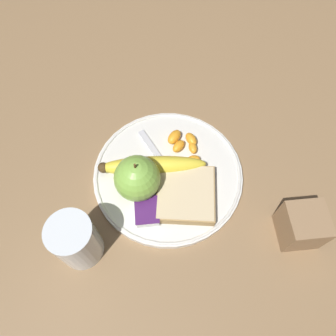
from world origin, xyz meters
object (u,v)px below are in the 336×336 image
(apple, at_px, (137,178))
(banana, at_px, (152,166))
(fork, at_px, (166,167))
(condiment_caddy, at_px, (302,226))
(bread_slice, at_px, (186,194))
(juice_glass, at_px, (76,241))
(plate, at_px, (168,174))
(jam_packet, at_px, (147,212))

(apple, bearing_deg, banana, 142.05)
(fork, height_order, condiment_caddy, condiment_caddy)
(banana, relative_size, fork, 1.30)
(bread_slice, bearing_deg, juice_glass, -68.07)
(plate, xyz_separation_m, juice_glass, (0.12, -0.16, 0.04))
(apple, xyz_separation_m, bread_slice, (0.02, 0.08, -0.03))
(banana, bearing_deg, apple, -37.95)
(bread_slice, xyz_separation_m, fork, (-0.06, -0.03, -0.01))
(apple, height_order, fork, apple)
(juice_glass, xyz_separation_m, apple, (-0.10, 0.10, 0.00))
(plate, relative_size, apple, 3.11)
(bread_slice, height_order, jam_packet, same)
(condiment_caddy, bearing_deg, jam_packet, -101.95)
(plate, bearing_deg, bread_slice, 27.66)
(juice_glass, height_order, banana, juice_glass)
(juice_glass, height_order, condiment_caddy, juice_glass)
(fork, relative_size, jam_packet, 3.06)
(banana, bearing_deg, plate, 73.93)
(condiment_caddy, bearing_deg, bread_slice, -113.83)
(jam_packet, bearing_deg, condiment_caddy, 78.05)
(jam_packet, xyz_separation_m, condiment_caddy, (0.05, 0.25, 0.01))
(bread_slice, bearing_deg, condiment_caddy, 66.17)
(juice_glass, xyz_separation_m, bread_slice, (-0.07, 0.18, -0.03))
(banana, relative_size, jam_packet, 3.98)
(juice_glass, xyz_separation_m, condiment_caddy, (0.01, 0.37, -0.01))
(apple, distance_m, jam_packet, 0.06)
(fork, relative_size, condiment_caddy, 2.07)
(juice_glass, bearing_deg, banana, 136.02)
(banana, distance_m, jam_packet, 0.09)
(bread_slice, distance_m, jam_packet, 0.08)
(juice_glass, bearing_deg, jam_packet, 112.50)
(plate, bearing_deg, jam_packet, -29.60)
(bread_slice, xyz_separation_m, jam_packet, (0.03, -0.07, -0.00))
(plate, height_order, banana, banana)
(juice_glass, relative_size, apple, 1.14)
(apple, relative_size, condiment_caddy, 1.22)
(plate, xyz_separation_m, banana, (-0.01, -0.03, 0.02))
(juice_glass, bearing_deg, plate, 128.35)
(plate, bearing_deg, fork, -164.09)
(banana, xyz_separation_m, fork, (-0.00, 0.03, -0.02))
(juice_glass, height_order, jam_packet, juice_glass)
(fork, bearing_deg, plate, -10.33)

